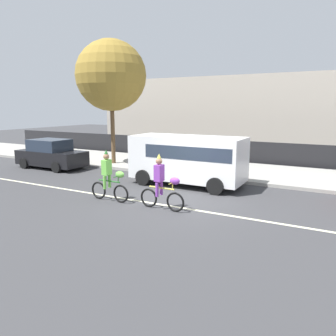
{
  "coord_description": "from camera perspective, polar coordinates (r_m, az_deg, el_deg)",
  "views": [
    {
      "loc": [
        5.25,
        -10.3,
        3.46
      ],
      "look_at": [
        -0.99,
        1.2,
        1.0
      ],
      "focal_mm": 35.0,
      "sensor_mm": 36.0,
      "label": 1
    }
  ],
  "objects": [
    {
      "name": "parked_car_black",
      "position": [
        19.78,
        -19.68,
        2.23
      ],
      "size": [
        4.1,
        1.92,
        1.64
      ],
      "color": "black",
      "rests_on": "ground"
    },
    {
      "name": "pedestrian_onlooker",
      "position": [
        17.39,
        8.28,
        2.44
      ],
      "size": [
        0.32,
        0.2,
        1.62
      ],
      "color": "#33333D",
      "rests_on": "sidewalk_curb"
    },
    {
      "name": "building_backdrop",
      "position": [
        28.86,
        17.44,
        9.03
      ],
      "size": [
        28.0,
        8.0,
        5.78
      ],
      "primitive_type": "cube",
      "color": "#B2A899",
      "rests_on": "ground"
    },
    {
      "name": "ground_plane",
      "position": [
        12.06,
        1.42,
        -6.02
      ],
      "size": [
        80.0,
        80.0,
        0.0
      ],
      "primitive_type": "plane",
      "color": "#38383A"
    },
    {
      "name": "fence_line",
      "position": [
        20.57,
        13.44,
        2.64
      ],
      "size": [
        40.0,
        0.08,
        1.4
      ],
      "primitive_type": "cube",
      "color": "black",
      "rests_on": "ground"
    },
    {
      "name": "parade_cyclist_lime",
      "position": [
        12.26,
        -10.17,
        -1.85
      ],
      "size": [
        1.72,
        0.5,
        1.92
      ],
      "color": "black",
      "rests_on": "ground"
    },
    {
      "name": "street_tree_near_lamp",
      "position": [
        19.63,
        -9.89,
        15.56
      ],
      "size": [
        4.01,
        4.01,
        7.06
      ],
      "color": "brown",
      "rests_on": "sidewalk_curb"
    },
    {
      "name": "road_centre_line",
      "position": [
        11.64,
        0.29,
        -6.62
      ],
      "size": [
        36.0,
        0.14,
        0.01
      ],
      "primitive_type": "cube",
      "color": "beige",
      "rests_on": "ground"
    },
    {
      "name": "parade_cyclist_purple",
      "position": [
        11.05,
        -1.04,
        -3.05
      ],
      "size": [
        1.72,
        0.5,
        1.92
      ],
      "color": "black",
      "rests_on": "ground"
    },
    {
      "name": "sidewalk_curb",
      "position": [
        17.92,
        10.92,
        -0.44
      ],
      "size": [
        60.0,
        5.0,
        0.15
      ],
      "primitive_type": "cube",
      "color": "#9E9B93",
      "rests_on": "ground"
    },
    {
      "name": "parked_van_white",
      "position": [
        14.48,
        3.67,
        1.96
      ],
      "size": [
        5.0,
        2.22,
        2.18
      ],
      "color": "white",
      "rests_on": "ground"
    }
  ]
}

